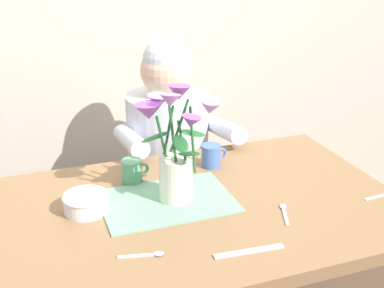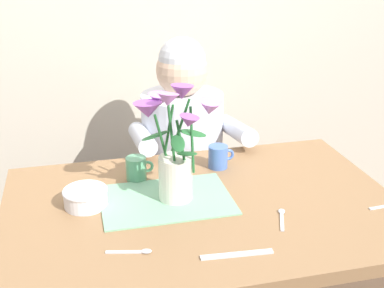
% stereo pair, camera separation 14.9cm
% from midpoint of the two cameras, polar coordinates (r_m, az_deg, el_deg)
% --- Properties ---
extents(dining_table, '(1.20, 0.80, 0.74)m').
position_cam_midpoint_polar(dining_table, '(1.58, -1.34, -9.92)').
color(dining_table, olive).
rests_on(dining_table, ground_plane).
extents(seated_person, '(0.45, 0.47, 1.14)m').
position_cam_midpoint_polar(seated_person, '(2.16, -4.66, -3.06)').
color(seated_person, '#4C4C56').
rests_on(seated_person, ground_plane).
extents(striped_placemat, '(0.40, 0.28, 0.00)m').
position_cam_midpoint_polar(striped_placemat, '(1.55, -5.65, -6.55)').
color(striped_placemat, '#7AB289').
rests_on(striped_placemat, dining_table).
extents(flower_vase, '(0.28, 0.25, 0.36)m').
position_cam_midpoint_polar(flower_vase, '(1.48, -4.84, -0.37)').
color(flower_vase, silver).
rests_on(flower_vase, dining_table).
extents(ceramic_bowl, '(0.14, 0.14, 0.06)m').
position_cam_midpoint_polar(ceramic_bowl, '(1.53, -14.81, -6.52)').
color(ceramic_bowl, white).
rests_on(ceramic_bowl, dining_table).
extents(dinner_knife, '(0.19, 0.03, 0.00)m').
position_cam_midpoint_polar(dinner_knife, '(1.31, 3.27, -12.23)').
color(dinner_knife, silver).
rests_on(dinner_knife, dining_table).
extents(tea_cup, '(0.09, 0.07, 0.08)m').
position_cam_midpoint_polar(tea_cup, '(1.66, -9.39, -3.15)').
color(tea_cup, '#569970').
rests_on(tea_cup, dining_table).
extents(coffee_cup, '(0.09, 0.07, 0.08)m').
position_cam_midpoint_polar(coffee_cup, '(1.75, -0.19, -1.39)').
color(coffee_cup, '#476BB7').
rests_on(coffee_cup, dining_table).
extents(spoon_0, '(0.06, 0.12, 0.01)m').
position_cam_midpoint_polar(spoon_0, '(1.50, 7.66, -7.67)').
color(spoon_0, silver).
rests_on(spoon_0, dining_table).
extents(spoon_2, '(0.12, 0.04, 0.01)m').
position_cam_midpoint_polar(spoon_2, '(1.31, -8.31, -12.50)').
color(spoon_2, silver).
rests_on(spoon_2, dining_table).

